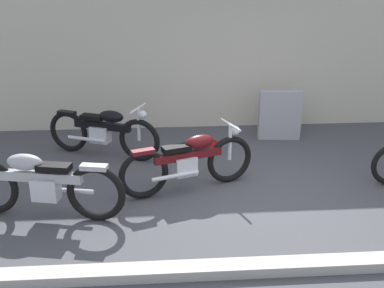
{
  "coord_description": "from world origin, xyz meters",
  "views": [
    {
      "loc": [
        -1.31,
        -5.87,
        3.16
      ],
      "look_at": [
        -0.81,
        0.95,
        0.55
      ],
      "focal_mm": 43.99,
      "sensor_mm": 36.0,
      "label": 1
    }
  ],
  "objects_px": {
    "motorcycle_black": "(104,131)",
    "motorcycle_silver": "(40,184)",
    "helmet": "(211,145)",
    "stone_marker": "(280,115)",
    "motorcycle_maroon": "(189,161)"
  },
  "relations": [
    {
      "from": "helmet",
      "to": "motorcycle_silver",
      "type": "height_order",
      "value": "motorcycle_silver"
    },
    {
      "from": "stone_marker",
      "to": "helmet",
      "type": "bearing_deg",
      "value": -156.06
    },
    {
      "from": "motorcycle_black",
      "to": "motorcycle_silver",
      "type": "relative_size",
      "value": 0.9
    },
    {
      "from": "helmet",
      "to": "motorcycle_silver",
      "type": "xyz_separation_m",
      "value": [
        -2.49,
        -2.14,
        0.36
      ]
    },
    {
      "from": "motorcycle_black",
      "to": "motorcycle_silver",
      "type": "xyz_separation_m",
      "value": [
        -0.6,
        -2.1,
        0.02
      ]
    },
    {
      "from": "helmet",
      "to": "motorcycle_maroon",
      "type": "height_order",
      "value": "motorcycle_maroon"
    },
    {
      "from": "helmet",
      "to": "motorcycle_black",
      "type": "height_order",
      "value": "motorcycle_black"
    },
    {
      "from": "motorcycle_maroon",
      "to": "motorcycle_black",
      "type": "relative_size",
      "value": 1.01
    },
    {
      "from": "stone_marker",
      "to": "motorcycle_maroon",
      "type": "relative_size",
      "value": 0.47
    },
    {
      "from": "stone_marker",
      "to": "motorcycle_silver",
      "type": "distance_m",
      "value": 4.76
    },
    {
      "from": "helmet",
      "to": "motorcycle_black",
      "type": "bearing_deg",
      "value": -178.63
    },
    {
      "from": "stone_marker",
      "to": "motorcycle_black",
      "type": "xyz_separation_m",
      "value": [
        -3.27,
        -0.66,
        -0.01
      ]
    },
    {
      "from": "helmet",
      "to": "motorcycle_maroon",
      "type": "relative_size",
      "value": 0.13
    },
    {
      "from": "helmet",
      "to": "motorcycle_black",
      "type": "relative_size",
      "value": 0.13
    },
    {
      "from": "motorcycle_maroon",
      "to": "stone_marker",
      "type": "bearing_deg",
      "value": 28.66
    }
  ]
}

